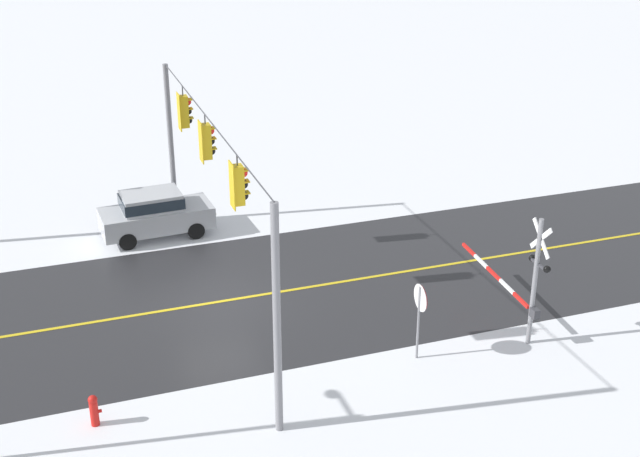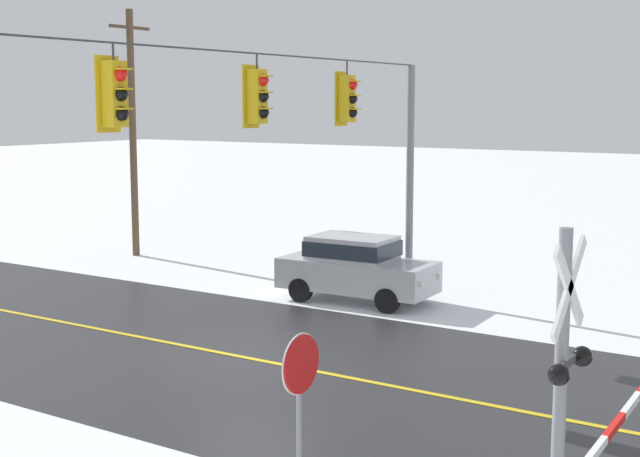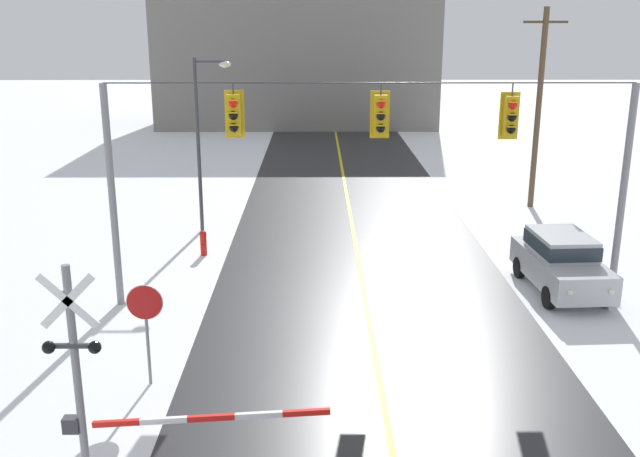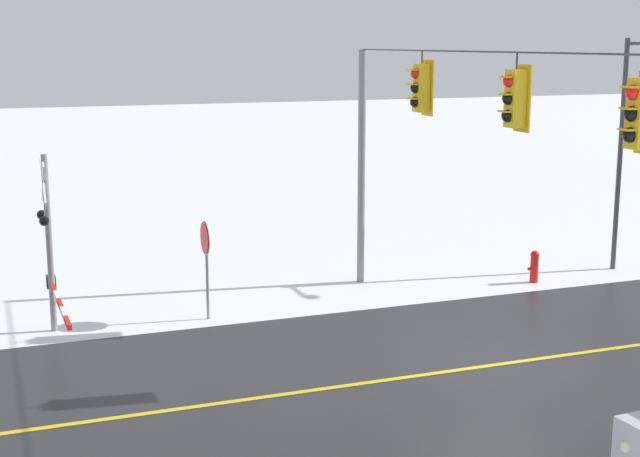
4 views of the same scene
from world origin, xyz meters
The scene contains 8 objects.
ground_plane centered at (0.00, 0.00, 0.00)m, with size 160.00×160.00×0.00m, color white.
road_asphalt centered at (0.00, 6.00, 0.00)m, with size 9.00×80.00×0.01m, color #28282B.
lane_centre_line centered at (0.00, 6.00, 0.01)m, with size 0.14×72.00×0.01m, color gold.
signal_span centered at (0.07, -0.01, 4.27)m, with size 14.20×0.47×6.22m.
stop_sign centered at (-5.11, -4.71, 1.71)m, with size 0.80×0.09×2.35m.
railroad_crossing centered at (-5.03, -8.17, 1.97)m, with size 4.76×0.31×4.00m.
parked_car_silver centered at (5.83, 0.97, 0.95)m, with size 1.98×4.27×1.74m.
fire_hydrant centered at (-5.29, 4.37, 0.47)m, with size 0.24×0.31×0.88m.
Camera 1 is at (-24.40, 4.97, 13.61)m, focal length 48.95 mm.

